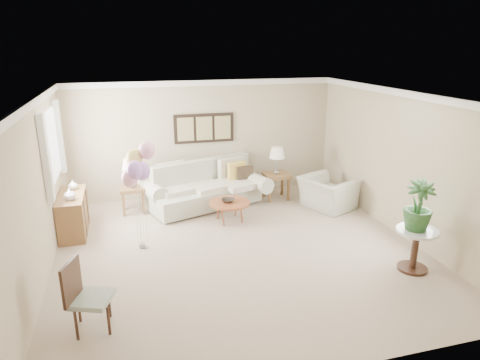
{
  "coord_description": "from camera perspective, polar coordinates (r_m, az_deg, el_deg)",
  "views": [
    {
      "loc": [
        -1.73,
        -6.35,
        3.36
      ],
      "look_at": [
        0.18,
        0.6,
        1.05
      ],
      "focal_mm": 32.0,
      "sensor_mm": 36.0,
      "label": 1
    }
  ],
  "objects": [
    {
      "name": "accent_chair",
      "position": [
        5.63,
        -19.98,
        -14.13
      ],
      "size": [
        0.59,
        0.59,
        0.93
      ],
      "color": "#95A594",
      "rests_on": "ground"
    },
    {
      "name": "end_table_right",
      "position": [
        9.58,
        4.88,
        0.32
      ],
      "size": [
        0.55,
        0.5,
        0.59
      ],
      "color": "brown",
      "rests_on": "ground"
    },
    {
      "name": "credenza",
      "position": [
        8.46,
        -21.36,
        -4.21
      ],
      "size": [
        0.46,
        1.2,
        0.74
      ],
      "color": "brown",
      "rests_on": "ground"
    },
    {
      "name": "vase_sage",
      "position": [
        8.61,
        -21.38,
        -0.59
      ],
      "size": [
        0.22,
        0.22,
        0.18
      ],
      "primitive_type": "imported",
      "rotation": [
        0.0,
        0.0,
        0.39
      ],
      "color": "beige",
      "rests_on": "credenza"
    },
    {
      "name": "armchair",
      "position": [
        9.25,
        11.54,
        -1.7
      ],
      "size": [
        1.21,
        1.29,
        0.67
      ],
      "primitive_type": "imported",
      "rotation": [
        0.0,
        0.0,
        1.95
      ],
      "color": "beige",
      "rests_on": "ground"
    },
    {
      "name": "potted_plant",
      "position": [
        6.9,
        22.74,
        -3.16
      ],
      "size": [
        0.55,
        0.55,
        0.77
      ],
      "primitive_type": "imported",
      "rotation": [
        0.0,
        0.0,
        -0.33
      ],
      "color": "#214B19",
      "rests_on": "side_table"
    },
    {
      "name": "side_table",
      "position": [
        7.1,
        22.43,
        -7.37
      ],
      "size": [
        0.62,
        0.62,
        0.67
      ],
      "color": "silver",
      "rests_on": "ground"
    },
    {
      "name": "coffee_table",
      "position": [
        8.38,
        -1.39,
        -3.12
      ],
      "size": [
        0.8,
        0.8,
        0.4
      ],
      "color": "brown",
      "rests_on": "ground"
    },
    {
      "name": "lamp_left",
      "position": [
        8.9,
        -14.4,
        1.96
      ],
      "size": [
        0.35,
        0.35,
        0.62
      ],
      "color": "gray",
      "rests_on": "end_table_left"
    },
    {
      "name": "room_shell",
      "position": [
        6.87,
        -1.21,
        3.14
      ],
      "size": [
        6.04,
        6.04,
        2.6
      ],
      "color": "tan",
      "rests_on": "ground"
    },
    {
      "name": "balloon_cluster",
      "position": [
        7.12,
        -13.5,
        1.82
      ],
      "size": [
        0.58,
        0.55,
        1.84
      ],
      "color": "gray",
      "rests_on": "ground"
    },
    {
      "name": "vase_white",
      "position": [
        8.05,
        -21.76,
        -1.75
      ],
      "size": [
        0.22,
        0.22,
        0.21
      ],
      "primitive_type": "imported",
      "rotation": [
        0.0,
        0.0,
        0.1
      ],
      "color": "silver",
      "rests_on": "credenza"
    },
    {
      "name": "wall_art_triptych",
      "position": [
        9.65,
        -4.8,
        6.89
      ],
      "size": [
        1.35,
        0.06,
        0.65
      ],
      "color": "black",
      "rests_on": "ground"
    },
    {
      "name": "decor_bowl",
      "position": [
        8.35,
        -1.61,
        -2.75
      ],
      "size": [
        0.33,
        0.33,
        0.06
      ],
      "primitive_type": "imported",
      "rotation": [
        0.0,
        0.0,
        -0.35
      ],
      "color": "black",
      "rests_on": "coffee_table"
    },
    {
      "name": "sofa",
      "position": [
        9.21,
        -4.75,
        -1.2
      ],
      "size": [
        2.86,
        1.65,
        0.95
      ],
      "color": "beige",
      "rests_on": "ground"
    },
    {
      "name": "end_table_left",
      "position": [
        9.06,
        -14.13,
        -1.46
      ],
      "size": [
        0.5,
        0.46,
        0.55
      ],
      "color": "brown",
      "rests_on": "ground"
    },
    {
      "name": "ground_plane",
      "position": [
        7.39,
        -0.11,
        -9.27
      ],
      "size": [
        6.0,
        6.0,
        0.0
      ],
      "primitive_type": "plane",
      "color": "tan"
    },
    {
      "name": "lamp_right",
      "position": [
        9.43,
        4.97,
        3.53
      ],
      "size": [
        0.34,
        0.34,
        0.6
      ],
      "color": "gray",
      "rests_on": "end_table_right"
    }
  ]
}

